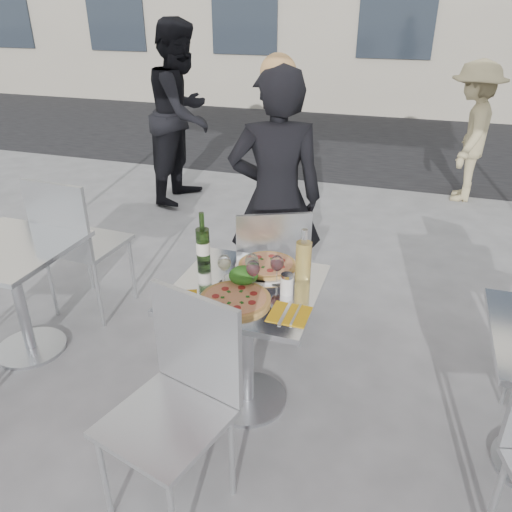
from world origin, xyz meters
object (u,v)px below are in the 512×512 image
(salad_plate, at_px, (244,277))
(main_table, at_px, (247,321))
(pizza_near, at_px, (235,299))
(chair_far, at_px, (270,266))
(pizza_far, at_px, (267,266))
(woman_diner, at_px, (276,200))
(napkin_right, at_px, (289,314))
(side_table_left, at_px, (14,277))
(wineglass_red_a, at_px, (253,269))
(side_chair_lfar, at_px, (75,237))
(napkin_left, at_px, (178,300))
(wineglass_white_a, at_px, (224,264))
(wine_bottle, at_px, (203,244))
(carafe, at_px, (303,261))
(pedestrian_b, at_px, (470,132))
(wineglass_white_b, at_px, (252,262))
(chair_near, at_px, (180,390))
(pedestrian_a, at_px, (182,114))
(sugar_shaker, at_px, (287,284))
(wineglass_red_b, at_px, (277,264))

(salad_plate, bearing_deg, main_table, -47.94)
(pizza_near, bearing_deg, chair_far, 93.15)
(chair_far, relative_size, pizza_far, 2.75)
(woman_diner, height_order, napkin_right, woman_diner)
(side_table_left, relative_size, wineglass_red_a, 4.76)
(woman_diner, bearing_deg, side_chair_lfar, 0.18)
(napkin_left, bearing_deg, wineglass_white_a, 32.82)
(pizza_far, xyz_separation_m, wine_bottle, (-0.35, -0.04, 0.10))
(carafe, bearing_deg, pizza_near, -132.31)
(side_chair_lfar, height_order, pedestrian_b, pedestrian_b)
(pizza_far, relative_size, wineglass_red_a, 2.22)
(pedestrian_b, bearing_deg, wineglass_white_b, -11.18)
(chair_near, relative_size, salad_plate, 4.50)
(pizza_near, bearing_deg, salad_plate, 96.35)
(side_table_left, xyz_separation_m, chair_near, (1.43, -0.63, 0.05))
(chair_near, relative_size, pizza_near, 2.89)
(chair_far, relative_size, wineglass_white_b, 6.11)
(pedestrian_b, height_order, carafe, pedestrian_b)
(salad_plate, distance_m, napkin_left, 0.36)
(pedestrian_a, bearing_deg, side_table_left, -173.61)
(pizza_far, distance_m, napkin_right, 0.45)
(chair_far, height_order, woman_diner, woman_diner)
(side_chair_lfar, xyz_separation_m, pizza_far, (1.44, -0.27, 0.15))
(wine_bottle, height_order, carafe, wine_bottle)
(salad_plate, xyz_separation_m, sugar_shaker, (0.23, -0.03, 0.02))
(pizza_far, relative_size, carafe, 1.21)
(wine_bottle, bearing_deg, pedestrian_b, 67.63)
(salad_plate, relative_size, carafe, 0.76)
(wineglass_white_a, bearing_deg, wineglass_red_b, 16.92)
(pizza_far, xyz_separation_m, napkin_left, (-0.31, -0.44, -0.01))
(chair_far, distance_m, pizza_far, 0.42)
(wine_bottle, distance_m, napkin_right, 0.69)
(salad_plate, relative_size, wineglass_red_a, 1.40)
(side_table_left, bearing_deg, pedestrian_a, 95.24)
(carafe, bearing_deg, wine_bottle, 176.57)
(wineglass_white_a, bearing_deg, chair_far, 82.86)
(woman_diner, bearing_deg, carafe, 94.55)
(pedestrian_b, distance_m, wine_bottle, 4.07)
(chair_near, distance_m, salad_plate, 0.69)
(pizza_near, bearing_deg, main_table, 87.47)
(side_table_left, bearing_deg, wineglass_red_a, -0.39)
(woman_diner, height_order, carafe, woman_diner)
(chair_near, relative_size, wineglass_red_a, 6.28)
(wineglass_red_a, bearing_deg, side_chair_lfar, 161.11)
(woman_diner, height_order, wineglass_white_b, woman_diner)
(chair_near, xyz_separation_m, side_chair_lfar, (-1.33, 1.11, 0.03))
(pedestrian_a, height_order, pedestrian_b, pedestrian_a)
(carafe, bearing_deg, wineglass_white_b, -162.47)
(side_table_left, bearing_deg, napkin_right, -5.73)
(pizza_near, bearing_deg, pizza_far, 82.31)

